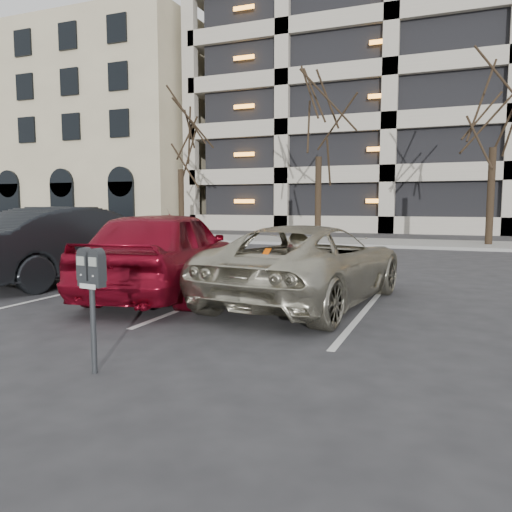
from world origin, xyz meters
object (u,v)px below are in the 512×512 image
Objects in this scene: tree_a at (180,127)px; tree_c at (496,85)px; car_red at (166,252)px; suv_silver at (309,264)px; tree_b at (319,103)px; car_dark at (79,244)px; parking_meter at (92,280)px.

tree_c reaches higher than tree_a.
car_red is (-6.32, -13.84, -5.48)m from tree_c.
car_red is (-2.68, -0.31, 0.14)m from suv_silver.
tree_c is 16.17m from car_red.
suv_silver is (3.36, -13.53, -5.43)m from tree_b.
tree_a is 14.71m from car_dark.
parking_meter is 4.50m from suv_silver.
tree_b is (7.00, 0.00, 0.61)m from tree_a.
tree_b reaches higher than car_dark.
tree_c reaches higher than suv_silver.
car_dark is at bearing -27.63° from car_red.
suv_silver is at bearing -170.95° from car_dark.
tree_c is (14.00, 0.00, 0.80)m from tree_a.
car_red is at bearing 13.75° from suv_silver.
car_dark is (-4.39, 4.85, -0.13)m from parking_meter.
suv_silver is (10.36, -13.53, -4.82)m from tree_a.
tree_c is 1.74× the size of car_dark.
tree_c is at bearing -110.56° from car_dark.
car_dark is (-5.41, 0.49, 0.15)m from suv_silver.
tree_c reaches higher than car_dark.
tree_a is 14.02m from tree_c.
parking_meter is 4.39m from car_red.
tree_b is at bearing 105.83° from parking_meter.
tree_b reaches higher than car_red.
parking_meter is 0.25× the size of car_dark.
car_red is 2.85m from car_dark.
parking_meter is (-4.66, -17.90, -5.34)m from tree_c.
tree_a is 1.49× the size of suv_silver.
car_red is at bearing -114.53° from tree_c.
car_red reaches higher than suv_silver.
car_red is at bearing 177.98° from car_dark.
car_dark reaches higher than parking_meter.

